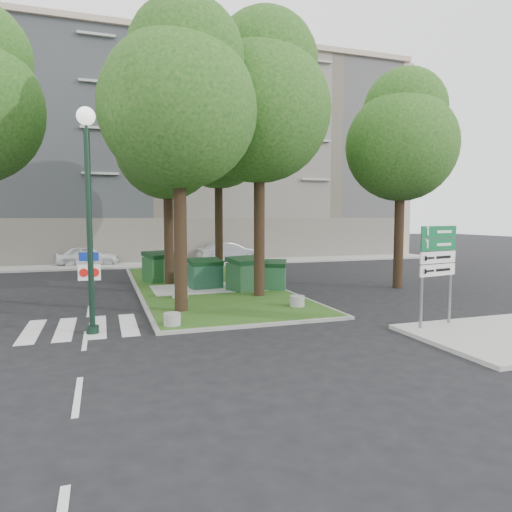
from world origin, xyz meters
name	(u,v)px	position (x,y,z in m)	size (l,w,h in m)	color
ground	(245,327)	(0.00, 0.00, 0.00)	(120.00, 120.00, 0.00)	black
median_island	(205,286)	(0.50, 8.00, 0.06)	(6.00, 16.00, 0.12)	#1D4614
median_kerb	(205,286)	(0.50, 8.00, 0.05)	(6.30, 16.30, 0.10)	gray
sidewalk_corner	(511,336)	(6.50, -3.50, 0.06)	(5.00, 4.00, 0.12)	#999993
building_sidewalk	(165,264)	(0.00, 18.50, 0.06)	(42.00, 3.00, 0.12)	#999993
zebra_crossing	(113,325)	(-3.75, 1.50, 0.01)	(5.00, 3.00, 0.01)	silver
apartment_building	(151,159)	(0.00, 26.00, 8.00)	(41.00, 12.00, 16.00)	#CAB297
tree_median_near_left	(181,95)	(-1.41, 2.56, 7.32)	(5.20, 5.20, 10.53)	black
tree_median_near_right	(261,98)	(2.09, 4.56, 7.99)	(5.60, 5.60, 11.46)	black
tree_median_mid	(169,138)	(-0.91, 9.06, 6.98)	(4.80, 4.80, 9.99)	black
tree_median_far	(219,125)	(2.29, 12.06, 8.32)	(5.80, 5.80, 11.93)	black
tree_street_right	(402,136)	(9.09, 5.06, 6.98)	(5.00, 5.00, 10.06)	black
dumpster_a	(161,267)	(-1.27, 9.98, 0.83)	(1.90, 1.64, 1.48)	#113E15
dumpster_b	(205,274)	(0.33, 7.12, 0.76)	(1.56, 1.19, 1.33)	#113A24
dumpster_c	(246,274)	(1.93, 6.01, 0.82)	(1.87, 1.62, 1.46)	#103718
dumpster_d	(270,275)	(3.00, 5.90, 0.74)	(1.67, 1.46, 1.29)	#154523
bollard_left	(172,319)	(-2.10, 0.50, 0.30)	(0.50, 0.50, 0.36)	gray
bollard_right	(297,301)	(2.55, 1.93, 0.31)	(0.53, 0.53, 0.38)	gray
bollard_mid	(180,292)	(-1.14, 5.00, 0.35)	(0.63, 0.63, 0.45)	#9D9E99
litter_bin	(233,269)	(2.77, 11.08, 0.46)	(0.38, 0.38, 0.67)	gold
street_lamp	(88,193)	(-4.32, 0.70, 3.96)	(0.50, 0.50, 6.30)	black
traffic_sign_pole	(89,274)	(-4.41, 2.63, 1.49)	(0.70, 0.09, 2.32)	slate
directional_sign	(437,260)	(5.24, -2.00, 2.06)	(1.45, 0.34, 2.93)	slate
car_white	(88,256)	(-4.94, 19.50, 0.68)	(1.60, 3.99, 1.36)	white
car_silver	(229,252)	(4.61, 18.71, 0.74)	(1.56, 4.46, 1.47)	#96979D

